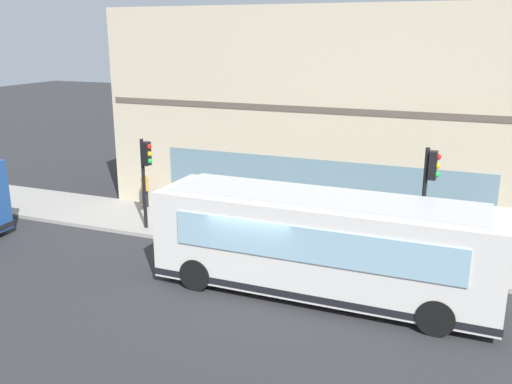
{
  "coord_description": "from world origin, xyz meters",
  "views": [
    {
      "loc": [
        -14.65,
        -5.87,
        7.57
      ],
      "look_at": [
        2.39,
        1.04,
        2.37
      ],
      "focal_mm": 39.64,
      "sensor_mm": 36.0,
      "label": 1
    }
  ],
  "objects_px": {
    "fire_hydrant": "(260,225)",
    "newspaper_vending_box": "(464,252)",
    "pedestrian_by_light_pole": "(373,231)",
    "pedestrian_walking_along_curb": "(145,188)",
    "traffic_light_down_block": "(146,167)",
    "city_bus_nearside": "(322,245)",
    "traffic_light_near_corner": "(429,186)"
  },
  "relations": [
    {
      "from": "traffic_light_down_block",
      "to": "pedestrian_by_light_pole",
      "type": "relative_size",
      "value": 2.13
    },
    {
      "from": "traffic_light_down_block",
      "to": "pedestrian_walking_along_curb",
      "type": "height_order",
      "value": "traffic_light_down_block"
    },
    {
      "from": "fire_hydrant",
      "to": "pedestrian_by_light_pole",
      "type": "height_order",
      "value": "pedestrian_by_light_pole"
    },
    {
      "from": "traffic_light_near_corner",
      "to": "pedestrian_walking_along_curb",
      "type": "height_order",
      "value": "traffic_light_near_corner"
    },
    {
      "from": "city_bus_nearside",
      "to": "newspaper_vending_box",
      "type": "relative_size",
      "value": 11.18
    },
    {
      "from": "traffic_light_down_block",
      "to": "newspaper_vending_box",
      "type": "bearing_deg",
      "value": -86.42
    },
    {
      "from": "city_bus_nearside",
      "to": "pedestrian_by_light_pole",
      "type": "bearing_deg",
      "value": -16.71
    },
    {
      "from": "pedestrian_walking_along_curb",
      "to": "newspaper_vending_box",
      "type": "distance_m",
      "value": 13.37
    },
    {
      "from": "pedestrian_walking_along_curb",
      "to": "newspaper_vending_box",
      "type": "relative_size",
      "value": 1.76
    },
    {
      "from": "fire_hydrant",
      "to": "traffic_light_near_corner",
      "type": "bearing_deg",
      "value": -99.49
    },
    {
      "from": "pedestrian_walking_along_curb",
      "to": "city_bus_nearside",
      "type": "bearing_deg",
      "value": -118.48
    },
    {
      "from": "city_bus_nearside",
      "to": "traffic_light_down_block",
      "type": "relative_size",
      "value": 2.84
    },
    {
      "from": "traffic_light_down_block",
      "to": "newspaper_vending_box",
      "type": "relative_size",
      "value": 3.94
    },
    {
      "from": "pedestrian_by_light_pole",
      "to": "fire_hydrant",
      "type": "bearing_deg",
      "value": 80.62
    },
    {
      "from": "fire_hydrant",
      "to": "newspaper_vending_box",
      "type": "bearing_deg",
      "value": -92.33
    },
    {
      "from": "traffic_light_down_block",
      "to": "newspaper_vending_box",
      "type": "distance_m",
      "value": 11.86
    },
    {
      "from": "city_bus_nearside",
      "to": "pedestrian_walking_along_curb",
      "type": "relative_size",
      "value": 6.34
    },
    {
      "from": "traffic_light_near_corner",
      "to": "traffic_light_down_block",
      "type": "distance_m",
      "value": 10.43
    },
    {
      "from": "newspaper_vending_box",
      "to": "city_bus_nearside",
      "type": "bearing_deg",
      "value": 132.43
    },
    {
      "from": "traffic_light_near_corner",
      "to": "traffic_light_down_block",
      "type": "bearing_deg",
      "value": 90.02
    },
    {
      "from": "city_bus_nearside",
      "to": "pedestrian_walking_along_curb",
      "type": "bearing_deg",
      "value": 61.52
    },
    {
      "from": "fire_hydrant",
      "to": "pedestrian_walking_along_curb",
      "type": "distance_m",
      "value": 6.05
    },
    {
      "from": "traffic_light_near_corner",
      "to": "pedestrian_by_light_pole",
      "type": "height_order",
      "value": "traffic_light_near_corner"
    },
    {
      "from": "traffic_light_near_corner",
      "to": "pedestrian_by_light_pole",
      "type": "distance_m",
      "value": 2.52
    },
    {
      "from": "fire_hydrant",
      "to": "pedestrian_by_light_pole",
      "type": "distance_m",
      "value": 4.53
    },
    {
      "from": "traffic_light_near_corner",
      "to": "pedestrian_by_light_pole",
      "type": "bearing_deg",
      "value": 80.22
    },
    {
      "from": "fire_hydrant",
      "to": "pedestrian_by_light_pole",
      "type": "relative_size",
      "value": 0.44
    },
    {
      "from": "fire_hydrant",
      "to": "newspaper_vending_box",
      "type": "xyz_separation_m",
      "value": [
        -0.3,
        -7.37,
        0.09
      ]
    },
    {
      "from": "city_bus_nearside",
      "to": "pedestrian_walking_along_curb",
      "type": "xyz_separation_m",
      "value": [
        5.09,
        9.39,
        -0.5
      ]
    },
    {
      "from": "city_bus_nearside",
      "to": "fire_hydrant",
      "type": "relative_size",
      "value": 13.6
    },
    {
      "from": "traffic_light_near_corner",
      "to": "pedestrian_walking_along_curb",
      "type": "distance_m",
      "value": 12.39
    },
    {
      "from": "traffic_light_near_corner",
      "to": "city_bus_nearside",
      "type": "bearing_deg",
      "value": 136.82
    }
  ]
}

